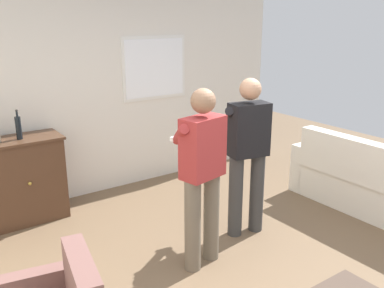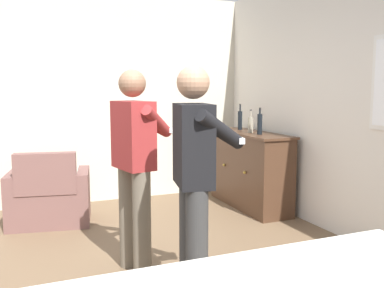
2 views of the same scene
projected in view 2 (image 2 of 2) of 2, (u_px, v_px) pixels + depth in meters
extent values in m
cube|color=silver|center=(367.00, 102.00, 4.11)|extent=(5.20, 0.12, 2.80)
cube|color=beige|center=(54.00, 99.00, 5.54)|extent=(0.12, 5.20, 2.80)
cube|color=brown|center=(50.00, 206.00, 4.88)|extent=(0.75, 0.75, 0.40)
cube|color=brown|center=(45.00, 174.00, 4.57)|extent=(0.26, 0.65, 0.45)
cube|color=brown|center=(14.00, 199.00, 4.79)|extent=(0.65, 0.24, 0.60)
cube|color=brown|center=(84.00, 196.00, 4.94)|extent=(0.65, 0.24, 0.60)
cube|color=#472D1E|center=(250.00, 171.00, 5.53)|extent=(1.39, 0.44, 0.94)
cube|color=#472D1E|center=(250.00, 133.00, 5.47)|extent=(1.43, 0.48, 0.03)
sphere|color=#B79338|center=(224.00, 165.00, 5.69)|extent=(0.04, 0.04, 0.04)
sphere|color=#B79338|center=(244.00, 172.00, 5.18)|extent=(0.04, 0.04, 0.04)
cylinder|color=gray|center=(251.00, 125.00, 5.40)|extent=(0.07, 0.07, 0.19)
cylinder|color=gray|center=(251.00, 114.00, 5.38)|extent=(0.02, 0.02, 0.09)
cylinder|color=#262626|center=(251.00, 110.00, 5.37)|extent=(0.03, 0.03, 0.02)
cylinder|color=black|center=(260.00, 124.00, 5.19)|extent=(0.06, 0.06, 0.25)
cylinder|color=black|center=(260.00, 111.00, 5.17)|extent=(0.02, 0.02, 0.06)
cylinder|color=#262626|center=(260.00, 108.00, 5.16)|extent=(0.03, 0.03, 0.02)
cylinder|color=black|center=(240.00, 120.00, 5.78)|extent=(0.06, 0.06, 0.25)
cylinder|color=black|center=(240.00, 108.00, 5.76)|extent=(0.02, 0.02, 0.08)
cylinder|color=#262626|center=(240.00, 104.00, 5.76)|extent=(0.02, 0.02, 0.02)
cylinder|color=#6B6051|center=(128.00, 216.00, 3.67)|extent=(0.15, 0.15, 0.88)
cylinder|color=#6B6051|center=(142.00, 224.00, 3.45)|extent=(0.15, 0.15, 0.88)
cube|color=#9E2D2D|center=(133.00, 135.00, 3.47)|extent=(0.44, 0.30, 0.55)
sphere|color=#8C664C|center=(132.00, 84.00, 3.41)|extent=(0.22, 0.22, 0.22)
cylinder|color=#9E2D2D|center=(144.00, 120.00, 3.64)|extent=(0.26, 0.44, 0.29)
cylinder|color=#9E2D2D|center=(157.00, 122.00, 3.45)|extent=(0.38, 0.36, 0.29)
cube|color=white|center=(167.00, 130.00, 3.64)|extent=(0.15, 0.07, 0.04)
cylinder|color=#383838|center=(190.00, 241.00, 3.09)|extent=(0.15, 0.15, 0.88)
cylinder|color=#383838|center=(197.00, 254.00, 2.83)|extent=(0.15, 0.15, 0.88)
cube|color=black|center=(193.00, 145.00, 2.87)|extent=(0.44, 0.29, 0.55)
sphere|color=tan|center=(193.00, 82.00, 2.81)|extent=(0.22, 0.22, 0.22)
cylinder|color=black|center=(212.00, 127.00, 2.99)|extent=(0.38, 0.36, 0.29)
cylinder|color=black|center=(221.00, 130.00, 2.77)|extent=(0.26, 0.43, 0.29)
cube|color=white|center=(239.00, 140.00, 2.92)|extent=(0.15, 0.07, 0.04)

